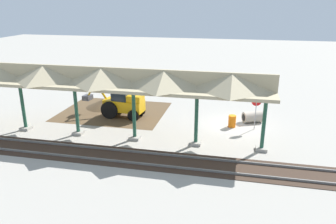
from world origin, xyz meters
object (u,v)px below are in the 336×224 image
(backhoe, at_px, (122,102))
(concrete_pipe, at_px, (252,117))
(traffic_barrel, at_px, (232,121))
(stop_sign, at_px, (256,105))

(backhoe, height_order, concrete_pipe, backhoe)
(backhoe, relative_size, concrete_pipe, 3.16)
(backhoe, distance_m, traffic_barrel, 8.83)
(concrete_pipe, xyz_separation_m, traffic_barrel, (1.51, 1.34, 0.02))
(backhoe, bearing_deg, stop_sign, 176.92)
(stop_sign, distance_m, backhoe, 10.44)
(backhoe, xyz_separation_m, concrete_pipe, (-10.29, -0.90, -0.83))
(stop_sign, distance_m, concrete_pipe, 2.03)
(backhoe, xyz_separation_m, traffic_barrel, (-8.78, 0.44, -0.81))
(traffic_barrel, bearing_deg, stop_sign, 175.89)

